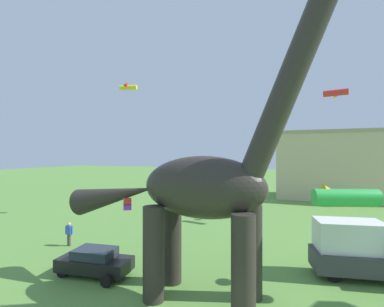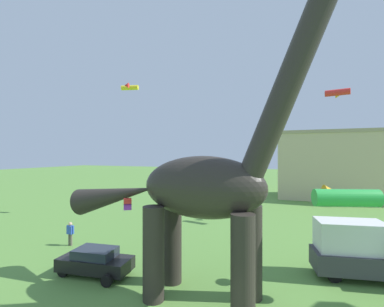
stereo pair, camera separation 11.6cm
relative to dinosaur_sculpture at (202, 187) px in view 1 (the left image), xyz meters
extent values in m
cylinder|color=#2D2823|center=(2.24, 1.00, -3.17)|extent=(1.05, 1.05, 4.51)
cylinder|color=#2D2823|center=(2.24, -1.00, -3.17)|extent=(1.05, 1.05, 4.51)
cylinder|color=#2D2823|center=(-2.09, 1.00, -3.17)|extent=(1.05, 1.05, 4.51)
cylinder|color=#2D2823|center=(-2.09, -1.00, -3.17)|extent=(1.05, 1.05, 4.51)
ellipsoid|color=#2D2823|center=(0.07, 0.00, 0.00)|extent=(6.18, 2.66, 3.04)
cylinder|color=#2D2823|center=(4.08, 0.00, 4.87)|extent=(4.44, 1.14, 8.80)
cone|color=#2D2823|center=(-5.11, 0.00, -0.69)|extent=(5.43, 1.52, 2.57)
cube|color=black|center=(-6.60, 0.08, -4.76)|extent=(4.41, 2.37, 0.72)
cube|color=#232B35|center=(-6.60, 0.08, -4.14)|extent=(2.47, 1.88, 0.52)
cylinder|color=black|center=(-5.05, 0.97, -5.12)|extent=(0.65, 0.31, 0.62)
cylinder|color=black|center=(-5.05, -0.81, -5.12)|extent=(0.65, 0.31, 0.62)
cylinder|color=black|center=(-8.15, 0.97, -5.12)|extent=(0.65, 0.31, 0.62)
cylinder|color=black|center=(-8.15, -0.81, -5.12)|extent=(0.65, 0.31, 0.62)
cube|color=#38383D|center=(7.83, 5.42, -4.48)|extent=(5.91, 3.21, 1.10)
cube|color=silver|center=(7.04, 5.42, -3.08)|extent=(3.92, 2.71, 1.70)
cylinder|color=black|center=(6.15, 6.47, -5.03)|extent=(0.84, 0.42, 0.80)
cylinder|color=black|center=(6.15, 4.37, -5.03)|extent=(0.84, 0.42, 0.80)
cylinder|color=#6B6056|center=(-12.12, 3.40, -4.98)|extent=(0.15, 0.15, 0.88)
cylinder|color=#6B6056|center=(-11.90, 3.40, -4.98)|extent=(0.15, 0.15, 0.88)
cube|color=blue|center=(-12.01, 3.40, -4.23)|extent=(0.48, 0.29, 0.63)
sphere|color=tan|center=(-12.01, 3.40, -3.78)|extent=(0.28, 0.28, 0.28)
cylinder|color=blue|center=(-12.29, 3.40, -4.20)|extent=(0.12, 0.12, 0.59)
cylinder|color=blue|center=(-11.74, 3.40, -4.20)|extent=(0.12, 0.12, 0.59)
cylinder|color=green|center=(6.48, 2.37, -0.48)|extent=(3.09, 1.74, 0.84)
cone|color=orange|center=(5.96, 3.92, -0.48)|extent=(0.99, 1.07, 0.88)
cylinder|color=red|center=(7.63, 18.12, 7.68)|extent=(2.32, 1.02, 0.63)
cone|color=orange|center=(7.85, 19.33, 7.68)|extent=(0.67, 0.75, 0.66)
cylinder|color=yellow|center=(-14.19, 14.25, 9.29)|extent=(2.05, 1.06, 0.55)
cone|color=red|center=(-13.90, 13.20, 9.29)|extent=(0.63, 0.69, 0.58)
cube|color=red|center=(-3.92, -0.53, -0.88)|extent=(0.56, 0.56, 0.32)
cube|color=purple|center=(-3.92, -0.53, -1.13)|extent=(0.56, 0.56, 0.32)
cube|color=#CCB78E|center=(9.34, 35.66, -0.40)|extent=(17.09, 8.74, 10.04)
cube|color=tan|center=(9.34, 35.66, 4.87)|extent=(17.44, 8.91, 0.50)
camera|label=1|loc=(4.55, -12.55, 1.64)|focal=25.71mm
camera|label=2|loc=(4.66, -12.50, 1.64)|focal=25.71mm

